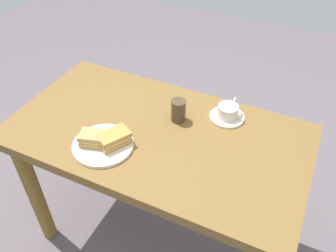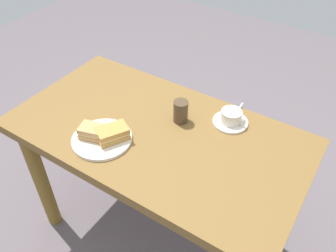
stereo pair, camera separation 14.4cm
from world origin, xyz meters
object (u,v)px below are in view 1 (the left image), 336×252
(sandwich_back, at_px, (114,139))
(coffee_saucer, at_px, (227,117))
(drinking_glass, at_px, (178,110))
(sandwich_front, at_px, (96,139))
(coffee_cup, at_px, (228,111))
(spoon, at_px, (232,105))
(dining_table, at_px, (157,153))
(sandwich_plate, at_px, (103,145))

(sandwich_back, height_order, coffee_saucer, sandwich_back)
(coffee_saucer, distance_m, drinking_glass, 0.22)
(sandwich_front, xyz_separation_m, coffee_saucer, (0.41, 0.39, -0.03))
(coffee_cup, bearing_deg, drinking_glass, -151.53)
(coffee_saucer, relative_size, spoon, 1.55)
(sandwich_front, xyz_separation_m, coffee_cup, (0.41, 0.39, -0.00))
(dining_table, height_order, coffee_cup, coffee_cup)
(sandwich_front, xyz_separation_m, sandwich_back, (0.06, 0.03, 0.00))
(dining_table, height_order, drinking_glass, drinking_glass)
(coffee_cup, distance_m, drinking_glass, 0.22)
(dining_table, distance_m, drinking_glass, 0.22)
(coffee_cup, height_order, drinking_glass, drinking_glass)
(sandwich_back, bearing_deg, drinking_glass, 58.14)
(drinking_glass, bearing_deg, coffee_cup, 28.47)
(coffee_cup, xyz_separation_m, spoon, (-0.01, 0.08, -0.03))
(sandwich_back, relative_size, drinking_glass, 1.45)
(drinking_glass, bearing_deg, sandwich_front, -127.74)
(sandwich_plate, xyz_separation_m, sandwich_front, (-0.02, -0.01, 0.03))
(dining_table, bearing_deg, sandwich_plate, -131.71)
(sandwich_plate, distance_m, spoon, 0.60)
(dining_table, height_order, sandwich_back, sandwich_back)
(sandwich_back, xyz_separation_m, coffee_saucer, (0.35, 0.36, -0.04))
(dining_table, xyz_separation_m, spoon, (0.23, 0.29, 0.14))
(sandwich_plate, distance_m, sandwich_back, 0.06)
(sandwich_plate, distance_m, coffee_cup, 0.55)
(spoon, distance_m, drinking_glass, 0.26)
(spoon, height_order, drinking_glass, drinking_glass)
(coffee_saucer, relative_size, coffee_cup, 1.34)
(drinking_glass, bearing_deg, dining_table, -114.20)
(sandwich_front, height_order, sandwich_back, sandwich_back)
(dining_table, height_order, sandwich_front, sandwich_front)
(sandwich_back, distance_m, coffee_saucer, 0.50)
(sandwich_plate, distance_m, sandwich_front, 0.04)
(sandwich_back, height_order, coffee_cup, sandwich_back)
(sandwich_front, xyz_separation_m, drinking_glass, (0.22, 0.29, 0.01))
(dining_table, xyz_separation_m, drinking_glass, (0.05, 0.11, 0.18))
(dining_table, bearing_deg, sandwich_front, -134.35)
(sandwich_front, bearing_deg, coffee_cup, 43.46)
(sandwich_back, bearing_deg, coffee_cup, 45.89)
(sandwich_front, distance_m, spoon, 0.62)
(sandwich_front, distance_m, coffee_cup, 0.57)
(coffee_saucer, bearing_deg, dining_table, -138.04)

